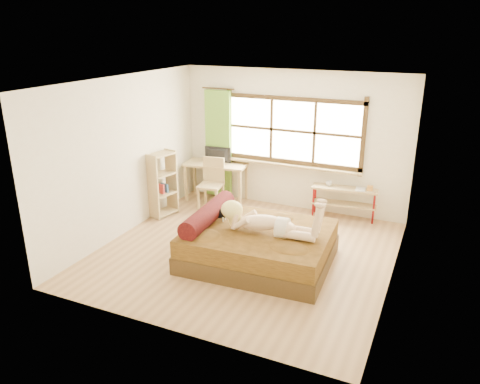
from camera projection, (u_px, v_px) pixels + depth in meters
The scene contains 18 objects.
floor at pixel (246, 252), 7.56m from camera, with size 4.50×4.50×0.00m, color #9E754C.
ceiling at pixel (246, 82), 6.65m from camera, with size 4.50×4.50×0.00m, color white.
wall_back at pixel (293, 141), 9.04m from camera, with size 4.50×4.50×0.00m, color silver.
wall_front at pixel (165, 227), 5.18m from camera, with size 4.50×4.50×0.00m, color silver.
wall_left at pixel (125, 156), 7.98m from camera, with size 4.50×4.50×0.00m, color silver.
wall_right at pixel (400, 193), 6.23m from camera, with size 4.50×4.50×0.00m, color silver.
window at pixel (292, 133), 8.96m from camera, with size 2.80×0.16×1.46m.
curtain at pixel (218, 144), 9.60m from camera, with size 0.55×0.10×2.20m, color #578825.
bed at pixel (255, 244), 7.18m from camera, with size 2.25×1.84×0.82m.
woman at pixel (267, 213), 6.86m from camera, with size 1.51×0.43×0.65m, color #DFB68F, non-canonical shape.
kitten at pixel (219, 212), 7.40m from camera, with size 0.32×0.13×0.26m, color black, non-canonical shape.
desk at pixel (216, 168), 9.59m from camera, with size 1.34×0.73×0.80m.
monitor at pixel (217, 155), 9.55m from camera, with size 0.56×0.07×0.32m, color black.
chair at pixel (212, 180), 9.30m from camera, with size 0.50×0.50×1.00m.
pipe_shelf at pixel (345, 196), 8.76m from camera, with size 1.23×0.44×0.68m.
cup at pixel (329, 183), 8.81m from camera, with size 0.12×0.12×0.09m, color gray.
book at pixel (356, 189), 8.62m from camera, with size 0.18×0.24×0.02m, color gray.
bookshelf at pixel (162, 184), 8.84m from camera, with size 0.41×0.59×1.24m.
Camera 1 is at (2.71, -6.23, 3.47)m, focal length 35.00 mm.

